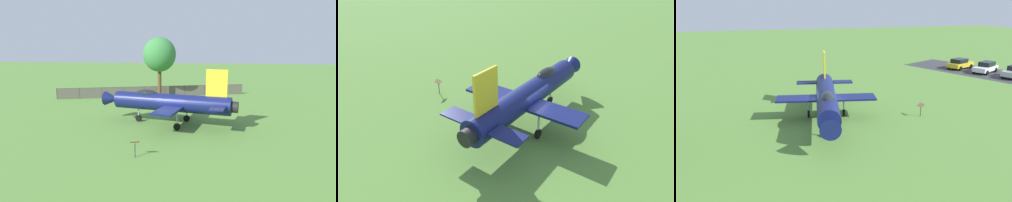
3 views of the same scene
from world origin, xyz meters
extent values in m
plane|color=#568438|center=(0.00, 0.00, 0.00)|extent=(200.00, 200.00, 0.00)
cylinder|color=#111951|center=(0.00, 0.00, 2.02)|extent=(10.79, 3.74, 1.58)
cone|color=#111951|center=(-5.82, 1.22, 2.02)|extent=(1.84, 1.64, 1.34)
cylinder|color=black|center=(5.48, -1.15, 2.02)|extent=(0.78, 1.05, 0.95)
ellipsoid|color=black|center=(-2.30, 0.48, 2.69)|extent=(2.34, 1.33, 0.84)
cube|color=yellow|center=(3.98, -0.83, 3.95)|extent=(1.79, 0.51, 2.29)
cube|color=#111951|center=(0.03, -2.48, 1.82)|extent=(2.36, 3.54, 0.16)
cube|color=#111951|center=(1.02, 2.26, 1.82)|extent=(2.36, 3.54, 0.16)
cube|color=#111951|center=(4.05, -2.57, 2.17)|extent=(1.45, 1.99, 0.10)
cube|color=#111951|center=(4.74, 0.73, 2.17)|extent=(1.45, 1.99, 0.10)
cylinder|color=#A5A8AD|center=(-3.14, 0.66, 1.08)|extent=(0.12, 0.12, 1.56)
cylinder|color=black|center=(-3.14, 0.66, 0.30)|extent=(0.62, 0.30, 0.60)
cylinder|color=#A5A8AD|center=(0.74, -1.68, 1.08)|extent=(0.12, 0.12, 1.56)
cylinder|color=black|center=(0.74, -1.68, 0.30)|extent=(0.62, 0.30, 0.60)
cylinder|color=#A5A8AD|center=(1.35, 1.24, 1.08)|extent=(0.12, 0.12, 1.56)
cylinder|color=black|center=(1.35, 1.24, 0.30)|extent=(0.62, 0.30, 0.60)
cylinder|color=#333333|center=(-1.28, -7.89, 0.45)|extent=(0.06, 0.06, 0.90)
cube|color=olive|center=(-1.28, -7.89, 1.02)|extent=(0.69, 0.54, 0.25)
camera|label=1|loc=(3.09, -24.16, 6.88)|focal=29.70mm
camera|label=2|loc=(15.72, 5.52, 10.53)|focal=31.41mm
camera|label=3|loc=(-22.71, 5.53, 9.08)|focal=32.63mm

